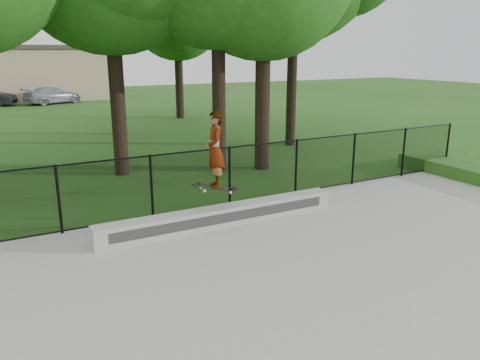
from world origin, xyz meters
The scene contains 7 objects.
ground centered at (0.00, 0.00, 0.00)m, with size 100.00×100.00×0.00m, color #1E5116.
concrete_slab centered at (0.00, 0.00, 0.03)m, with size 14.00×12.00×0.06m, color #999894.
grind_ledge centered at (-0.81, 4.70, 0.28)m, with size 5.61×0.40×0.44m, color #A3A29E.
car_c centered at (-0.52, 33.95, 0.62)m, with size 1.73×3.92×1.24m, color #9095A3.
skater_airborne centered at (-1.05, 4.50, 1.79)m, with size 0.80×0.67×1.81m.
chainlink_fence centered at (0.00, 5.90, 0.81)m, with size 16.06×0.06×1.50m.
distant_building centered at (-2.00, 38.00, 2.16)m, with size 12.40×6.40×4.30m.
Camera 1 is at (-5.10, -4.04, 3.77)m, focal length 35.00 mm.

